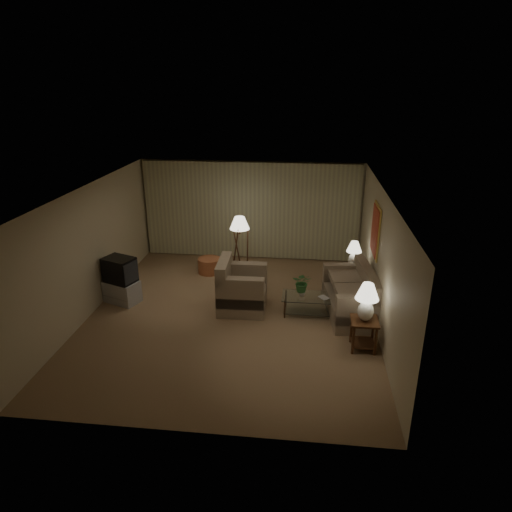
% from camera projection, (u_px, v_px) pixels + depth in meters
% --- Properties ---
extents(ground, '(7.00, 7.00, 0.00)m').
position_uv_depth(ground, '(231.00, 315.00, 9.77)').
color(ground, olive).
rests_on(ground, ground).
extents(room_shell, '(6.04, 7.02, 2.72)m').
position_uv_depth(room_shell, '(242.00, 217.00, 10.53)').
color(room_shell, '#C4B796').
rests_on(room_shell, ground).
extents(sofa, '(2.04, 1.36, 0.81)m').
position_uv_depth(sofa, '(350.00, 297.00, 9.68)').
color(sofa, gray).
rests_on(sofa, ground).
extents(armchair, '(1.12, 1.06, 0.90)m').
position_uv_depth(armchair, '(242.00, 290.00, 9.90)').
color(armchair, gray).
rests_on(armchair, ground).
extents(side_table_near, '(0.50, 0.50, 0.60)m').
position_uv_depth(side_table_near, '(364.00, 329.00, 8.42)').
color(side_table_near, '#341A0E').
rests_on(side_table_near, ground).
extents(side_table_far, '(0.50, 0.42, 0.60)m').
position_uv_depth(side_table_far, '(352.00, 274.00, 10.82)').
color(side_table_far, '#341A0E').
rests_on(side_table_far, ground).
extents(table_lamp_near, '(0.43, 0.43, 0.74)m').
position_uv_depth(table_lamp_near, '(367.00, 299.00, 8.19)').
color(table_lamp_near, white).
rests_on(table_lamp_near, side_table_near).
extents(table_lamp_far, '(0.36, 0.36, 0.61)m').
position_uv_depth(table_lamp_far, '(354.00, 252.00, 10.62)').
color(table_lamp_far, white).
rests_on(table_lamp_far, side_table_far).
extents(coffee_table, '(1.13, 0.62, 0.41)m').
position_uv_depth(coffee_table, '(309.00, 302.00, 9.73)').
color(coffee_table, silver).
rests_on(coffee_table, ground).
extents(tv_cabinet, '(1.07, 0.98, 0.50)m').
position_uv_depth(tv_cabinet, '(122.00, 291.00, 10.27)').
color(tv_cabinet, '#AAAAAD').
rests_on(tv_cabinet, ground).
extents(crt_tv, '(0.97, 0.91, 0.56)m').
position_uv_depth(crt_tv, '(120.00, 270.00, 10.08)').
color(crt_tv, black).
rests_on(crt_tv, tv_cabinet).
extents(floor_lamp, '(0.50, 0.50, 1.53)m').
position_uv_depth(floor_lamp, '(240.00, 245.00, 11.54)').
color(floor_lamp, '#341A0E').
rests_on(floor_lamp, ground).
extents(ottoman, '(0.65, 0.65, 0.39)m').
position_uv_depth(ottoman, '(209.00, 265.00, 11.84)').
color(ottoman, '#A75B38').
rests_on(ottoman, ground).
extents(vase, '(0.16, 0.16, 0.15)m').
position_uv_depth(vase, '(302.00, 293.00, 9.66)').
color(vase, white).
rests_on(vase, coffee_table).
extents(flowers, '(0.43, 0.39, 0.43)m').
position_uv_depth(flowers, '(302.00, 280.00, 9.56)').
color(flowers, '#327234').
rests_on(flowers, vase).
extents(book, '(0.27, 0.28, 0.02)m').
position_uv_depth(book, '(321.00, 299.00, 9.55)').
color(book, olive).
rests_on(book, coffee_table).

